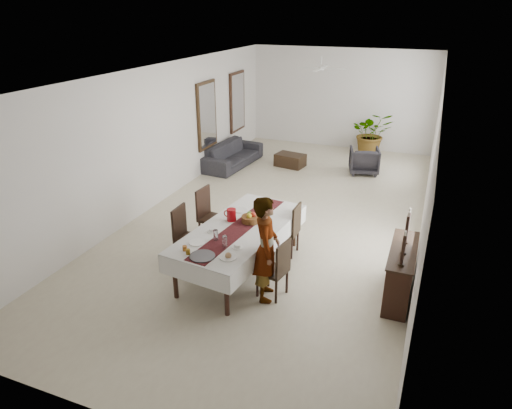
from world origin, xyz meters
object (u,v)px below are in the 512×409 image
sideboard_body (400,274)px  sofa (233,154)px  woman (266,249)px  red_pitcher (231,215)px  dining_table_top (240,229)px

sideboard_body → sofa: sideboard_body is taller
woman → sofa: woman is taller
red_pitcher → woman: (0.97, -0.82, -0.07)m
dining_table_top → woman: size_ratio=1.51×
dining_table_top → red_pitcher: (-0.26, 0.20, 0.15)m
red_pitcher → sofa: (-2.29, 5.12, -0.62)m
red_pitcher → sofa: red_pitcher is taller
woman → red_pitcher: bearing=31.3°
red_pitcher → sideboard_body: 3.03m
sofa → woman: bearing=-145.8°
red_pitcher → woman: bearing=-40.4°
woman → sofa: (-3.26, 5.95, -0.55)m
dining_table_top → sideboard_body: sideboard_body is taller
sideboard_body → woman: bearing=-158.2°
sofa → red_pitcher: bearing=-150.5°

